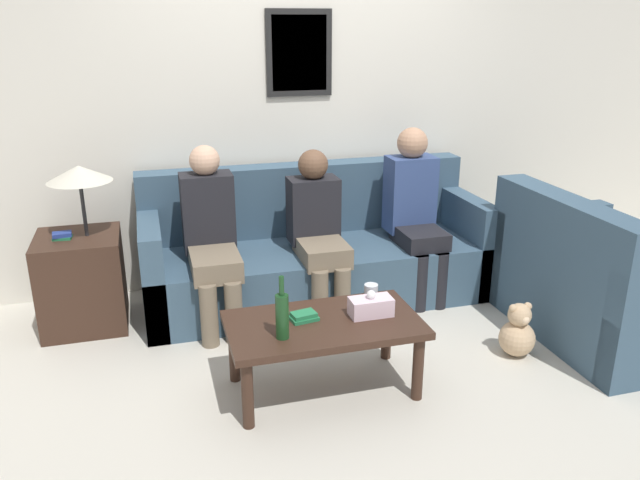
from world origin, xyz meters
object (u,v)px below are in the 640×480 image
at_px(coffee_table, 324,331).
at_px(person_left, 211,233).
at_px(drinking_glass, 371,293).
at_px(person_right, 415,207).
at_px(couch_side, 595,289).
at_px(wine_bottle, 282,315).
at_px(person_middle, 318,227).
at_px(teddy_bear, 518,333).
at_px(couch_main, 315,254).

distance_m(coffee_table, person_left, 1.16).
bearing_deg(drinking_glass, person_right, 53.82).
bearing_deg(couch_side, person_left, 68.85).
xyz_separation_m(wine_bottle, person_left, (-0.22, 1.15, 0.08)).
xyz_separation_m(person_middle, teddy_bear, (0.97, -0.98, -0.45)).
height_order(couch_side, teddy_bear, couch_side).
bearing_deg(wine_bottle, person_left, 100.61).
bearing_deg(drinking_glass, person_middle, 95.24).
bearing_deg(wine_bottle, person_middle, 66.04).
bearing_deg(person_right, person_middle, -174.65).
xyz_separation_m(wine_bottle, drinking_glass, (0.58, 0.29, -0.08)).
distance_m(coffee_table, person_middle, 1.07).
xyz_separation_m(coffee_table, person_right, (1.00, 1.09, 0.30)).
xyz_separation_m(drinking_glass, person_middle, (-0.08, 0.84, 0.13)).
relative_size(couch_main, drinking_glass, 24.81).
xyz_separation_m(couch_main, wine_bottle, (-0.54, -1.35, 0.23)).
height_order(couch_main, teddy_bear, couch_main).
height_order(couch_side, drinking_glass, couch_side).
bearing_deg(couch_side, teddy_bear, 99.83).
bearing_deg(person_left, couch_main, 15.08).
bearing_deg(person_left, coffee_table, -65.79).
height_order(drinking_glass, person_middle, person_middle).
bearing_deg(couch_main, drinking_glass, -87.95).
bearing_deg(drinking_glass, person_left, 132.89).
distance_m(drinking_glass, teddy_bear, 0.96).
xyz_separation_m(couch_side, person_right, (-0.84, 0.94, 0.34)).
xyz_separation_m(coffee_table, person_left, (-0.46, 1.03, 0.26)).
bearing_deg(coffee_table, person_left, 114.21).
height_order(wine_bottle, person_middle, person_middle).
xyz_separation_m(couch_side, drinking_glass, (-1.50, 0.03, 0.14)).
bearing_deg(person_left, person_right, 2.04).
bearing_deg(person_right, teddy_bear, -77.52).
relative_size(couch_main, person_middle, 2.20).
bearing_deg(wine_bottle, teddy_bear, 6.05).
bearing_deg(couch_side, coffee_table, 94.51).
xyz_separation_m(person_left, person_middle, (0.72, -0.02, -0.02)).
height_order(wine_bottle, person_left, person_left).
bearing_deg(drinking_glass, wine_bottle, -153.16).
distance_m(couch_main, wine_bottle, 1.48).
height_order(person_left, person_middle, person_left).
relative_size(coffee_table, teddy_bear, 3.03).
bearing_deg(couch_side, drinking_glass, 88.77).
distance_m(coffee_table, wine_bottle, 0.33).
height_order(couch_main, wine_bottle, couch_main).
distance_m(couch_main, couch_side, 1.89).
height_order(drinking_glass, person_right, person_right).
relative_size(couch_main, couch_side, 1.89).
height_order(person_middle, person_right, person_right).
bearing_deg(coffee_table, couch_main, 76.68).
relative_size(couch_main, person_left, 2.09).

